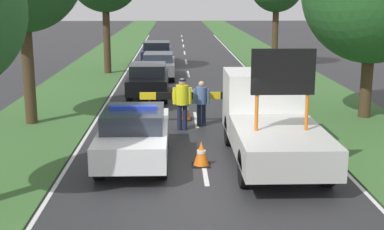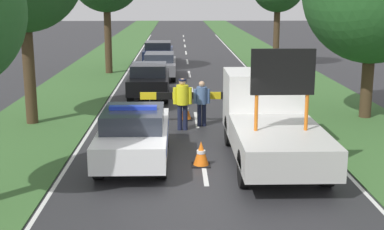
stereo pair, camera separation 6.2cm
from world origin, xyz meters
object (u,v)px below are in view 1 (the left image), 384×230
Objects in this scene: queued_car_sedan_black at (148,80)px; queued_car_hatch_blue at (157,52)px; pedestrian_civilian at (201,100)px; work_truck at (270,119)px; traffic_cone_near_police at (156,115)px; road_barrier at (188,97)px; traffic_cone_behind_barrier at (201,154)px; police_car at (134,134)px; traffic_cone_centre_front at (185,111)px; traffic_cone_near_truck at (263,113)px; queued_car_suv_grey at (159,65)px; police_officer at (182,99)px.

queued_car_sedan_black reaches higher than queued_car_hatch_blue.
pedestrian_civilian reaches higher than queued_car_sedan_black.
traffic_cone_near_police is at bearing -49.76° from work_truck.
pedestrian_civilian is 5.63m from queued_car_sedan_black.
traffic_cone_behind_barrier is (0.23, -4.80, -0.60)m from road_barrier.
police_car is 5.21m from traffic_cone_centre_front.
queued_car_sedan_black is (-4.37, 4.43, 0.53)m from traffic_cone_near_truck.
road_barrier is at bearing 95.52° from queued_car_hatch_blue.
road_barrier is at bearing 68.69° from police_car.
traffic_cone_centre_front is at bearing 176.25° from traffic_cone_near_truck.
road_barrier is 4.84m from traffic_cone_behind_barrier.
police_car is at bearing -103.75° from pedestrian_civilian.
work_truck reaches higher than traffic_cone_near_police.
pedestrian_civilian is 0.36× the size of queued_car_suv_grey.
work_truck reaches higher than queued_car_sedan_black.
pedestrian_civilian is 2.82× the size of traffic_cone_near_truck.
road_barrier is at bearing 92.71° from traffic_cone_behind_barrier.
police_officer reaches higher than police_car.
traffic_cone_near_police is 10.23m from queued_car_suv_grey.
queued_car_suv_grey reaches higher than traffic_cone_centre_front.
work_truck reaches higher than traffic_cone_behind_barrier.
police_car is 1.90m from traffic_cone_behind_barrier.
police_officer is 3.14× the size of traffic_cone_near_truck.
road_barrier is 5.05× the size of traffic_cone_behind_barrier.
police_officer reaches higher than traffic_cone_behind_barrier.
police_officer reaches higher than traffic_cone_centre_front.
police_officer is 0.40× the size of queued_car_suv_grey.
traffic_cone_near_truck is (2.83, -0.19, -0.05)m from traffic_cone_centre_front.
pedestrian_civilian reaches higher than traffic_cone_behind_barrier.
queued_car_hatch_blue is at bearing -89.93° from queued_car_sedan_black.
police_officer reaches higher than road_barrier.
traffic_cone_behind_barrier is at bearing -14.46° from police_car.
work_truck is 4.60m from traffic_cone_near_truck.
traffic_cone_centre_front reaches higher than traffic_cone_near_police.
police_officer is at bearing -94.93° from traffic_cone_centre_front.
traffic_cone_centre_front is 0.15× the size of queued_car_hatch_blue.
queued_car_suv_grey is at bearing 112.40° from pedestrian_civilian.
police_car is at bearing -106.52° from traffic_cone_centre_front.
police_officer is 0.86m from pedestrian_civilian.
work_truck is 3.96m from police_officer.
traffic_cone_behind_barrier is 0.16× the size of queued_car_sedan_black.
police_car is 6.85× the size of traffic_cone_behind_barrier.
road_barrier is 0.78× the size of queued_car_hatch_blue.
traffic_cone_centre_front is at bearing 99.81° from road_barrier.
pedestrian_civilian reaches higher than traffic_cone_near_truck.
traffic_cone_near_truck is (2.29, 0.79, -0.65)m from pedestrian_civilian.
queued_car_hatch_blue is (-4.39, 16.68, 0.47)m from traffic_cone_near_truck.
traffic_cone_near_police is at bearing -165.58° from traffic_cone_centre_front.
police_officer is 1.74m from traffic_cone_near_police.
traffic_cone_behind_barrier is at bearing 94.91° from queued_car_hatch_blue.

